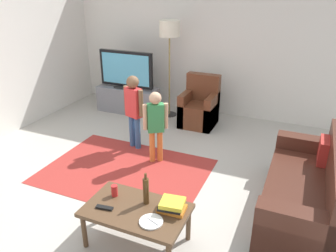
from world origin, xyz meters
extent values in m
plane|color=#B2ADA3|center=(0.00, 0.00, 0.00)|extent=(7.80, 7.80, 0.00)
cube|color=silver|center=(0.00, 3.00, 1.35)|extent=(6.00, 0.12, 2.70)
cube|color=#9E2D28|center=(-0.51, 0.29, 0.00)|extent=(2.20, 1.60, 0.01)
cube|color=slate|center=(-1.60, 2.30, 0.25)|extent=(1.20, 0.44, 0.50)
cube|color=black|center=(-1.60, 2.25, 0.10)|extent=(1.10, 0.32, 0.03)
cube|color=black|center=(-1.60, 2.28, 0.52)|extent=(0.44, 0.28, 0.03)
cube|color=black|center=(-1.60, 2.28, 0.87)|extent=(1.10, 0.07, 0.68)
cube|color=#59B2D8|center=(-1.60, 2.24, 0.87)|extent=(1.00, 0.01, 0.58)
cube|color=#472319|center=(1.76, 0.29, 0.21)|extent=(0.80, 1.80, 0.42)
cube|color=#472319|center=(2.06, 0.29, 0.43)|extent=(0.20, 1.80, 0.86)
cube|color=#472319|center=(1.76, -0.51, 0.30)|extent=(0.80, 0.20, 0.60)
cube|color=#472319|center=(1.76, 1.09, 0.30)|extent=(0.80, 0.20, 0.60)
cube|color=#B22823|center=(1.91, 0.84, 0.56)|extent=(0.10, 0.32, 0.32)
cube|color=brown|center=(-0.10, 2.20, 0.21)|extent=(0.60, 0.60, 0.42)
cube|color=brown|center=(-0.10, 2.42, 0.45)|extent=(0.60, 0.16, 0.90)
cube|color=brown|center=(-0.34, 2.20, 0.30)|extent=(0.12, 0.60, 0.60)
cube|color=brown|center=(0.14, 2.20, 0.30)|extent=(0.12, 0.60, 0.60)
cylinder|color=#262626|center=(-0.77, 2.45, 0.01)|extent=(0.28, 0.28, 0.02)
cylinder|color=#99844C|center=(-0.77, 2.45, 0.76)|extent=(0.03, 0.03, 1.50)
cylinder|color=silver|center=(-0.77, 2.45, 1.64)|extent=(0.36, 0.36, 0.28)
cylinder|color=#33598C|center=(-0.79, 1.01, 0.26)|extent=(0.09, 0.09, 0.52)
cylinder|color=#33598C|center=(-0.67, 0.97, 0.26)|extent=(0.09, 0.09, 0.52)
cube|color=red|center=(-0.73, 0.99, 0.75)|extent=(0.28, 0.21, 0.45)
sphere|color=brown|center=(-0.73, 0.99, 1.06)|extent=(0.19, 0.19, 0.19)
cylinder|color=brown|center=(-0.88, 1.04, 0.77)|extent=(0.07, 0.07, 0.40)
cylinder|color=brown|center=(-0.58, 0.94, 0.77)|extent=(0.07, 0.07, 0.40)
cylinder|color=orange|center=(-0.29, 0.69, 0.24)|extent=(0.08, 0.08, 0.48)
cylinder|color=orange|center=(-0.20, 0.76, 0.24)|extent=(0.08, 0.08, 0.48)
cube|color=#338C4C|center=(-0.24, 0.73, 0.68)|extent=(0.26, 0.23, 0.41)
sphere|color=tan|center=(-0.24, 0.73, 0.97)|extent=(0.17, 0.17, 0.17)
cylinder|color=tan|center=(-0.36, 0.65, 0.70)|extent=(0.06, 0.06, 0.37)
cylinder|color=tan|center=(-0.12, 0.81, 0.70)|extent=(0.06, 0.06, 0.37)
cube|color=#513823|center=(0.29, -0.84, 0.40)|extent=(1.00, 0.60, 0.04)
cylinder|color=#513823|center=(-0.16, -1.09, 0.19)|extent=(0.05, 0.05, 0.38)
cylinder|color=#513823|center=(-0.16, -0.59, 0.19)|extent=(0.05, 0.05, 0.38)
cylinder|color=#513823|center=(0.74, -0.59, 0.19)|extent=(0.05, 0.05, 0.38)
cube|color=orange|center=(0.62, -0.73, 0.44)|extent=(0.27, 0.19, 0.04)
cube|color=black|center=(0.61, -0.75, 0.47)|extent=(0.25, 0.19, 0.03)
cube|color=yellow|center=(0.62, -0.73, 0.51)|extent=(0.25, 0.23, 0.04)
cylinder|color=#4C3319|center=(0.34, -0.72, 0.56)|extent=(0.06, 0.06, 0.28)
cylinder|color=#4C3319|center=(0.34, -0.72, 0.73)|extent=(0.02, 0.02, 0.06)
cube|color=black|center=(0.01, -0.96, 0.43)|extent=(0.17, 0.07, 0.02)
cylinder|color=red|center=(-0.01, -0.74, 0.48)|extent=(0.07, 0.07, 0.12)
cylinder|color=white|center=(0.51, -0.96, 0.43)|extent=(0.22, 0.22, 0.02)
cube|color=silver|center=(0.53, -0.96, 0.44)|extent=(0.14, 0.06, 0.01)
camera|label=1|loc=(1.61, -3.11, 2.45)|focal=35.58mm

